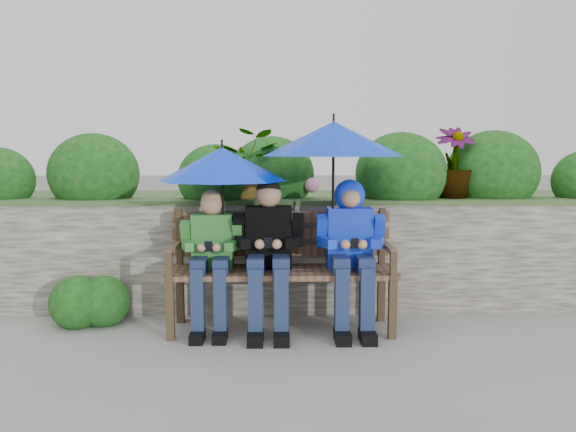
{
  "coord_description": "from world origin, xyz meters",
  "views": [
    {
      "loc": [
        -0.1,
        -4.34,
        1.46
      ],
      "look_at": [
        0.0,
        0.1,
        0.95
      ],
      "focal_mm": 35.0,
      "sensor_mm": 36.0,
      "label": 1
    }
  ],
  "objects_px": {
    "boy_left": "(211,252)",
    "boy_right": "(351,242)",
    "park_bench": "(281,261)",
    "umbrella_left": "(222,164)",
    "umbrella_right": "(334,139)",
    "boy_middle": "(269,247)"
  },
  "relations": [
    {
      "from": "boy_middle",
      "to": "umbrella_left",
      "type": "height_order",
      "value": "umbrella_left"
    },
    {
      "from": "park_bench",
      "to": "boy_left",
      "type": "height_order",
      "value": "boy_left"
    },
    {
      "from": "umbrella_left",
      "to": "park_bench",
      "type": "bearing_deg",
      "value": 4.17
    },
    {
      "from": "boy_left",
      "to": "boy_middle",
      "type": "xyz_separation_m",
      "value": [
        0.46,
        -0.01,
        0.04
      ]
    },
    {
      "from": "boy_left",
      "to": "boy_right",
      "type": "height_order",
      "value": "boy_right"
    },
    {
      "from": "park_bench",
      "to": "boy_right",
      "type": "xyz_separation_m",
      "value": [
        0.56,
        -0.08,
        0.18
      ]
    },
    {
      "from": "park_bench",
      "to": "umbrella_left",
      "type": "distance_m",
      "value": 0.93
    },
    {
      "from": "boy_left",
      "to": "boy_middle",
      "type": "height_order",
      "value": "boy_middle"
    },
    {
      "from": "boy_left",
      "to": "umbrella_left",
      "type": "bearing_deg",
      "value": 30.52
    },
    {
      "from": "umbrella_left",
      "to": "umbrella_right",
      "type": "distance_m",
      "value": 0.92
    },
    {
      "from": "umbrella_right",
      "to": "boy_middle",
      "type": "bearing_deg",
      "value": -176.1
    },
    {
      "from": "boy_left",
      "to": "umbrella_left",
      "type": "xyz_separation_m",
      "value": [
        0.09,
        0.05,
        0.7
      ]
    },
    {
      "from": "park_bench",
      "to": "boy_middle",
      "type": "relative_size",
      "value": 1.49
    },
    {
      "from": "park_bench",
      "to": "umbrella_right",
      "type": "xyz_separation_m",
      "value": [
        0.42,
        -0.06,
        1.0
      ]
    },
    {
      "from": "boy_middle",
      "to": "park_bench",
      "type": "bearing_deg",
      "value": 43.24
    },
    {
      "from": "park_bench",
      "to": "boy_right",
      "type": "bearing_deg",
      "value": -8.35
    },
    {
      "from": "boy_left",
      "to": "boy_right",
      "type": "bearing_deg",
      "value": 0.28
    },
    {
      "from": "boy_left",
      "to": "umbrella_left",
      "type": "relative_size",
      "value": 1.11
    },
    {
      "from": "boy_right",
      "to": "umbrella_left",
      "type": "relative_size",
      "value": 1.19
    },
    {
      "from": "umbrella_right",
      "to": "park_bench",
      "type": "bearing_deg",
      "value": 171.56
    },
    {
      "from": "boy_left",
      "to": "park_bench",
      "type": "bearing_deg",
      "value": 8.88
    },
    {
      "from": "boy_right",
      "to": "umbrella_left",
      "type": "xyz_separation_m",
      "value": [
        -1.04,
        0.05,
        0.63
      ]
    }
  ]
}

